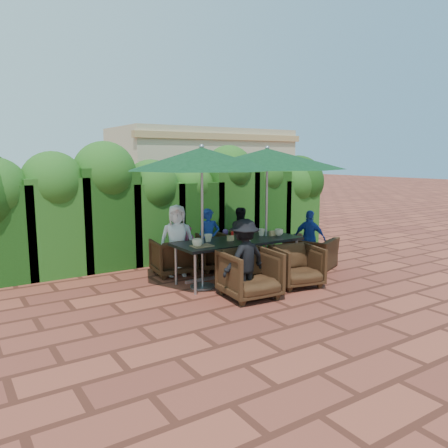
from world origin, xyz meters
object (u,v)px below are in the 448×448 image
chair_far_mid (218,250)px  chair_far_right (238,246)px  dining_table (238,244)px  umbrella_right (267,159)px  umbrella_left (202,159)px  chair_near_left (250,272)px  chair_end_right (311,247)px  chair_far_left (173,255)px  chair_near_right (297,264)px

chair_far_mid → chair_far_right: 0.66m
dining_table → umbrella_right: (0.68, 0.04, 1.54)m
umbrella_left → chair_far_mid: umbrella_left is taller
umbrella_left → chair_near_left: umbrella_left is taller
chair_far_mid → chair_end_right: (1.68, -0.90, 0.01)m
umbrella_left → umbrella_right: size_ratio=0.89×
dining_table → chair_far_left: (-0.84, 1.00, -0.29)m
chair_far_right → chair_near_left: size_ratio=0.88×
umbrella_left → chair_far_right: 2.63m
chair_far_right → chair_near_left: 2.32m
umbrella_left → chair_end_right: size_ratio=2.73×
umbrella_right → chair_far_mid: (-0.58, 0.81, -1.81)m
chair_near_right → chair_end_right: chair_end_right is taller
chair_far_left → umbrella_left: bearing=100.3°
chair_far_left → chair_near_right: size_ratio=0.97×
chair_end_right → chair_far_mid: bearing=37.9°
umbrella_right → chair_far_left: (-1.52, 0.95, -1.83)m
chair_far_mid → chair_near_left: chair_near_left is taller
chair_near_left → chair_end_right: bearing=27.1°
chair_far_mid → chair_near_right: (0.55, -1.73, -0.01)m
dining_table → chair_end_right: 1.80m
chair_far_left → chair_near_right: (1.49, -1.87, 0.01)m
dining_table → chair_near_right: (0.65, -0.87, -0.28)m
chair_far_left → chair_far_right: bearing=-170.9°
umbrella_left → umbrella_right: (1.47, 0.10, 0.00)m
dining_table → chair_far_right: (0.73, 1.04, -0.30)m
dining_table → chair_far_right: 1.31m
chair_far_right → chair_end_right: 1.51m
umbrella_right → chair_end_right: bearing=-4.6°
chair_far_left → chair_near_left: bearing=109.2°
umbrella_left → chair_far_mid: 2.22m
dining_table → chair_near_right: size_ratio=3.06×
chair_far_left → chair_far_mid: size_ratio=0.95×
chair_far_mid → chair_far_left: bearing=8.9°
chair_near_left → chair_near_right: chair_near_left is taller
umbrella_right → chair_end_right: 2.11m
umbrella_left → chair_far_right: bearing=35.8°
dining_table → chair_near_right: chair_near_right is taller
dining_table → chair_end_right: chair_end_right is taller
chair_near_left → chair_far_mid: bearing=78.2°
chair_near_right → chair_end_right: (1.13, 0.83, 0.02)m
dining_table → chair_far_left: bearing=130.1°
dining_table → umbrella_right: size_ratio=0.83×
chair_far_left → chair_far_mid: chair_far_mid is taller
chair_end_right → chair_near_left: bearing=88.4°
chair_far_mid → chair_near_right: size_ratio=1.02×
chair_near_left → chair_end_right: 2.40m
chair_near_right → chair_near_left: bearing=-163.4°
dining_table → chair_near_left: chair_near_left is taller
dining_table → chair_end_right: size_ratio=2.53×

